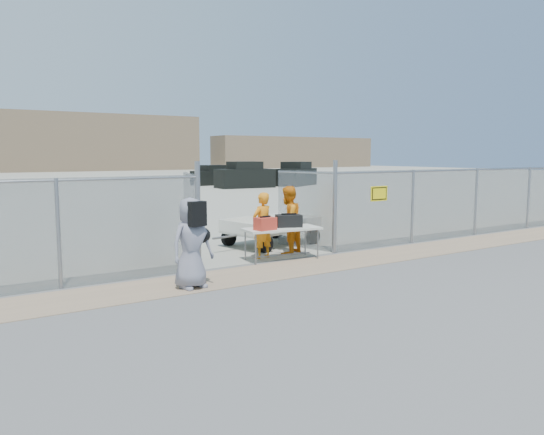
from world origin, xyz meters
TOP-DOWN VIEW (x-y plane):
  - ground at (0.00, 0.00)m, footprint 160.00×160.00m
  - tarmac_inside at (0.00, 42.00)m, footprint 160.00×80.00m
  - dirt_strip at (0.00, 1.00)m, footprint 44.00×1.60m
  - distant_hills at (5.00, 78.00)m, footprint 140.00×6.00m
  - chain_link_fence at (0.00, 2.00)m, footprint 40.00×0.20m
  - folding_table at (0.29, 2.00)m, footprint 2.02×1.04m
  - orange_bag at (-0.27, 1.88)m, footprint 0.52×0.38m
  - black_duffel at (0.52, 2.03)m, footprint 0.73×0.58m
  - security_worker_left at (-0.01, 2.45)m, footprint 0.70×0.54m
  - security_worker_right at (0.90, 2.61)m, footprint 1.08×0.97m
  - visitor at (-2.79, 0.62)m, footprint 0.97×0.71m
  - utility_trailer at (1.26, 3.99)m, footprint 3.84×2.48m
  - parked_vehicle_near at (13.92, 27.41)m, footprint 4.61×2.34m
  - parked_vehicle_mid at (13.60, 32.20)m, footprint 3.84×1.99m
  - parked_vehicle_far at (19.15, 27.73)m, footprint 4.75×3.86m

SIDE VIEW (x-z plane):
  - ground at x=0.00m, z-range 0.00..0.00m
  - tarmac_inside at x=0.00m, z-range 0.00..0.01m
  - dirt_strip at x=0.00m, z-range 0.00..0.01m
  - folding_table at x=0.29m, z-range 0.00..0.82m
  - utility_trailer at x=1.26m, z-range 0.00..0.86m
  - parked_vehicle_mid at x=13.60m, z-range 0.00..1.68m
  - security_worker_left at x=-0.01m, z-range 0.00..1.70m
  - visitor at x=-2.79m, z-range 0.00..1.82m
  - security_worker_right at x=0.90m, z-range 0.00..1.82m
  - orange_bag at x=-0.27m, z-range 0.82..1.13m
  - black_duffel at x=0.52m, z-range 0.82..1.13m
  - parked_vehicle_far at x=19.15m, z-range 0.00..1.97m
  - parked_vehicle_near at x=13.92m, z-range 0.00..2.03m
  - chain_link_fence at x=0.00m, z-range 0.00..2.20m
  - distant_hills at x=5.00m, z-range 0.00..9.00m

